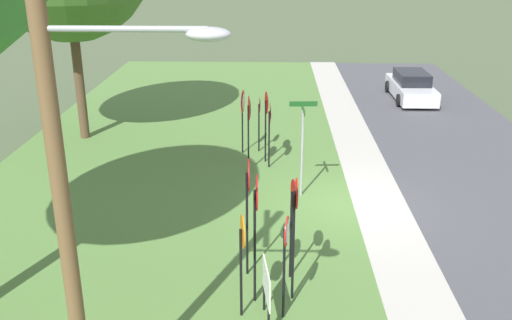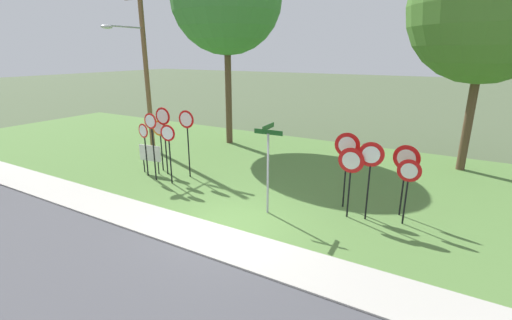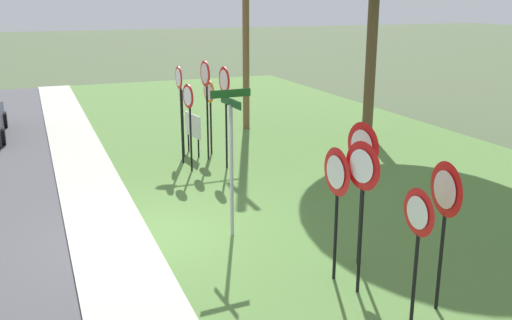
{
  "view_description": "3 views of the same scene",
  "coord_description": "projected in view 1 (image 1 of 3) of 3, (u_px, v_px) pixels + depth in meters",
  "views": [
    {
      "loc": [
        -15.52,
        2.39,
        7.22
      ],
      "look_at": [
        0.62,
        2.89,
        1.17
      ],
      "focal_mm": 40.23,
      "sensor_mm": 36.0,
      "label": 1
    },
    {
      "loc": [
        5.61,
        -7.88,
        5.12
      ],
      "look_at": [
        -0.25,
        2.21,
        1.54
      ],
      "focal_mm": 24.7,
      "sensor_mm": 36.0,
      "label": 2
    },
    {
      "loc": [
        10.63,
        -1.97,
        4.65
      ],
      "look_at": [
        -0.84,
        2.6,
        1.13
      ],
      "focal_mm": 39.88,
      "sensor_mm": 36.0,
      "label": 3
    }
  ],
  "objects": [
    {
      "name": "street_name_post",
      "position": [
        302.0,
        141.0,
        16.95
      ],
      "size": [
        0.96,
        0.82,
        2.96
      ],
      "rotation": [
        0.0,
        0.0,
        0.06
      ],
      "color": "#9EA0A8",
      "rests_on": "grass_median"
    },
    {
      "name": "yield_sign_center",
      "position": [
        260.0,
        111.0,
        20.81
      ],
      "size": [
        0.7,
        0.1,
        2.09
      ],
      "rotation": [
        0.0,
        0.0,
        -0.01
      ],
      "color": "black",
      "rests_on": "grass_median"
    },
    {
      "name": "sidewalk_strip",
      "position": [
        380.0,
        205.0,
        16.95
      ],
      "size": [
        44.0,
        1.6,
        0.06
      ],
      "primitive_type": "cube",
      "color": "#BCB7AD",
      "rests_on": "ground_plane"
    },
    {
      "name": "yield_sign_far_left",
      "position": [
        267.0,
        110.0,
        19.67
      ],
      "size": [
        0.77,
        0.16,
        2.53
      ],
      "rotation": [
        0.0,
        0.0,
        0.17
      ],
      "color": "black",
      "rests_on": "grass_median"
    },
    {
      "name": "yield_sign_near_left",
      "position": [
        249.0,
        115.0,
        18.83
      ],
      "size": [
        0.81,
        0.14,
        2.61
      ],
      "rotation": [
        0.0,
        0.0,
        0.14
      ],
      "color": "black",
      "rests_on": "grass_median"
    },
    {
      "name": "notice_board",
      "position": [
        266.0,
        286.0,
        11.4
      ],
      "size": [
        1.09,
        0.18,
        1.25
      ],
      "rotation": [
        0.0,
        0.0,
        0.13
      ],
      "color": "black",
      "rests_on": "grass_median"
    },
    {
      "name": "grass_median",
      "position": [
        152.0,
        202.0,
        17.15
      ],
      "size": [
        44.0,
        12.0,
        0.04
      ],
      "primitive_type": "cube",
      "color": "#567F3D",
      "rests_on": "ground_plane"
    },
    {
      "name": "stop_sign_near_left",
      "position": [
        295.0,
        215.0,
        11.74
      ],
      "size": [
        0.63,
        0.09,
        2.8
      ],
      "rotation": [
        0.0,
        0.0,
        0.02
      ],
      "color": "black",
      "rests_on": "grass_median"
    },
    {
      "name": "yield_sign_near_right",
      "position": [
        270.0,
        119.0,
        19.21
      ],
      "size": [
        0.81,
        0.1,
        2.31
      ],
      "rotation": [
        0.0,
        0.0,
        0.02
      ],
      "color": "black",
      "rests_on": "grass_median"
    },
    {
      "name": "parked_sedan_distant",
      "position": [
        411.0,
        87.0,
        28.48
      ],
      "size": [
        4.64,
        1.91,
        1.39
      ],
      "rotation": [
        0.0,
        0.0,
        0.0
      ],
      "color": "silver",
      "rests_on": "road_asphalt"
    },
    {
      "name": "utility_pole",
      "position": [
        67.0,
        148.0,
        7.54
      ],
      "size": [
        2.1,
        2.48,
        8.65
      ],
      "color": "brown",
      "rests_on": "grass_median"
    },
    {
      "name": "stop_sign_near_right",
      "position": [
        256.0,
        211.0,
        11.61
      ],
      "size": [
        0.74,
        0.1,
        2.91
      ],
      "rotation": [
        0.0,
        0.0,
        0.05
      ],
      "color": "black",
      "rests_on": "grass_median"
    },
    {
      "name": "stop_sign_far_right",
      "position": [
        242.0,
        245.0,
        11.3
      ],
      "size": [
        0.66,
        0.14,
        2.27
      ],
      "rotation": [
        0.0,
        0.0,
        0.17
      ],
      "color": "black",
      "rests_on": "grass_median"
    },
    {
      "name": "stop_sign_far_left",
      "position": [
        293.0,
        209.0,
        12.64
      ],
      "size": [
        0.64,
        0.13,
        2.41
      ],
      "rotation": [
        0.0,
        0.0,
        0.15
      ],
      "color": "black",
      "rests_on": "grass_median"
    },
    {
      "name": "yield_sign_far_right",
      "position": [
        243.0,
        107.0,
        20.58
      ],
      "size": [
        0.83,
        0.14,
        2.36
      ],
      "rotation": [
        0.0,
        0.0,
        -0.13
      ],
      "color": "black",
      "rests_on": "grass_median"
    },
    {
      "name": "stop_sign_center_tall",
      "position": [
        248.0,
        192.0,
        12.65
      ],
      "size": [
        0.73,
        0.1,
        2.85
      ],
      "rotation": [
        0.0,
        0.0,
        0.05
      ],
      "color": "black",
      "rests_on": "grass_median"
    },
    {
      "name": "ground_plane",
      "position": [
        353.0,
        205.0,
        16.99
      ],
      "size": [
        160.0,
        160.0,
        0.0
      ],
      "primitive_type": "plane",
      "color": "#4C5B3D"
    },
    {
      "name": "stop_sign_far_center",
      "position": [
        286.0,
        247.0,
        11.25
      ],
      "size": [
        0.6,
        0.12,
        2.28
      ],
      "rotation": [
        0.0,
        0.0,
        -0.14
      ],
      "color": "black",
      "rests_on": "grass_median"
    }
  ]
}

